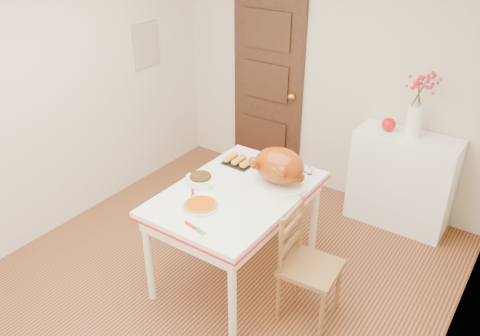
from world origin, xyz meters
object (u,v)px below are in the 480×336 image
Objects in this scene: kitchen_table at (237,234)px; turkey_platter at (279,167)px; pumpkin_pie at (201,205)px; chair_oak at (311,265)px; sideboard at (402,180)px.

kitchen_table is 0.67m from turkey_platter.
chair_oak is at bearing 20.93° from pumpkin_pie.
kitchen_table is (-0.84, -1.55, -0.05)m from sideboard.
turkey_platter reaches higher than sideboard.
sideboard reaches higher than pumpkin_pie.
chair_oak is 3.64× the size of pumpkin_pie.
turkey_platter is at bearing 51.90° from chair_oak.
sideboard is 1.51m from turkey_platter.
kitchen_table is at bearing 77.28° from pumpkin_pie.
chair_oak is 0.93m from pumpkin_pie.
sideboard is 2.14m from pumpkin_pie.
chair_oak is 0.79m from turkey_platter.
kitchen_table is 5.53× the size of pumpkin_pie.
turkey_platter is (0.22, 0.28, 0.57)m from kitchen_table.
sideboard reaches higher than chair_oak.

